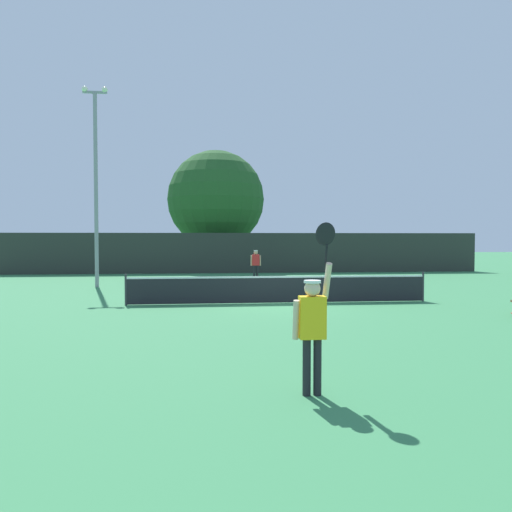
{
  "coord_description": "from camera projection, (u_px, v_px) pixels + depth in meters",
  "views": [
    {
      "loc": [
        -2.55,
        -17.0,
        2.3
      ],
      "look_at": [
        -0.31,
        5.04,
        1.49
      ],
      "focal_mm": 34.24,
      "sensor_mm": 36.0,
      "label": 1
    }
  ],
  "objects": [
    {
      "name": "tennis_ball",
      "position": [
        336.0,
        292.0,
        20.66
      ],
      "size": [
        0.07,
        0.07,
        0.07
      ],
      "primitive_type": "sphere",
      "color": "#CCE033",
      "rests_on": "ground"
    },
    {
      "name": "light_pole",
      "position": [
        96.0,
        175.0,
        22.76
      ],
      "size": [
        1.18,
        0.28,
        9.35
      ],
      "color": "gray",
      "rests_on": "ground"
    },
    {
      "name": "large_tree",
      "position": [
        216.0,
        199.0,
        36.3
      ],
      "size": [
        7.19,
        7.19,
        8.81
      ],
      "color": "brown",
      "rests_on": "ground"
    },
    {
      "name": "tennis_net",
      "position": [
        279.0,
        289.0,
        17.23
      ],
      "size": [
        10.69,
        0.08,
        1.07
      ],
      "color": "#232328",
      "rests_on": "ground"
    },
    {
      "name": "parked_car_near",
      "position": [
        320.0,
        257.0,
        39.11
      ],
      "size": [
        2.09,
        4.28,
        1.69
      ],
      "rotation": [
        0.0,
        0.0,
        -0.05
      ],
      "color": "black",
      "rests_on": "ground"
    },
    {
      "name": "player_serving",
      "position": [
        313.0,
        319.0,
        7.1
      ],
      "size": [
        0.67,
        0.4,
        2.54
      ],
      "color": "yellow",
      "rests_on": "ground"
    },
    {
      "name": "perimeter_fence",
      "position": [
        245.0,
        253.0,
        32.2
      ],
      "size": [
        31.9,
        0.12,
        2.65
      ],
      "primitive_type": "cube",
      "color": "#2D332D",
      "rests_on": "ground"
    },
    {
      "name": "parked_car_mid",
      "position": [
        361.0,
        258.0,
        38.09
      ],
      "size": [
        2.15,
        4.31,
        1.69
      ],
      "rotation": [
        0.0,
        0.0,
        -0.06
      ],
      "color": "navy",
      "rests_on": "ground"
    },
    {
      "name": "ground_plane",
      "position": [
        279.0,
        303.0,
        17.25
      ],
      "size": [
        120.0,
        120.0,
        0.0
      ],
      "primitive_type": "plane",
      "color": "#387F4C"
    },
    {
      "name": "player_receiving",
      "position": [
        256.0,
        262.0,
        26.75
      ],
      "size": [
        0.57,
        0.24,
        1.63
      ],
      "rotation": [
        0.0,
        0.0,
        3.14
      ],
      "color": "red",
      "rests_on": "ground"
    }
  ]
}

